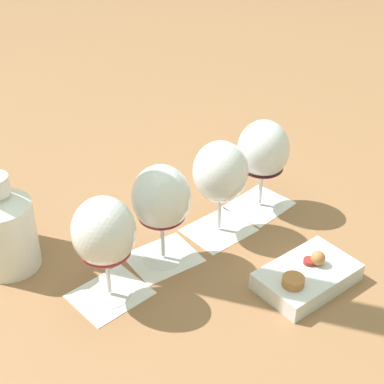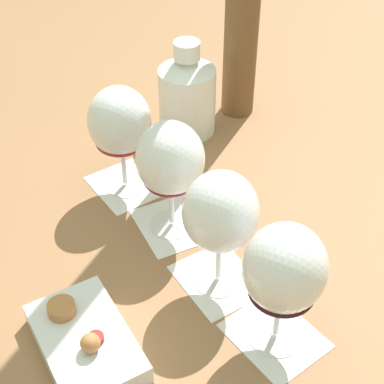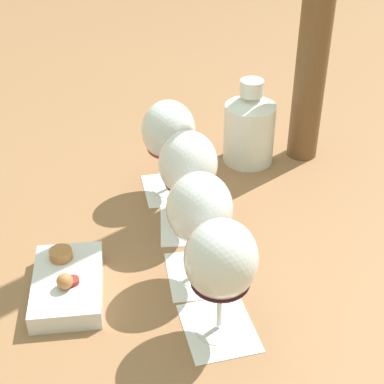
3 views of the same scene
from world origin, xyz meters
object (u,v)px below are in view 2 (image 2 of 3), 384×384
(wine_glass_0, at_px, (120,125))
(ceramic_vase, at_px, (187,94))
(wine_glass_1, at_px, (170,163))
(wine_glass_3, at_px, (284,272))
(snack_dish, at_px, (85,342))
(wine_glass_2, at_px, (220,217))

(wine_glass_0, relative_size, ceramic_vase, 1.03)
(wine_glass_0, distance_m, ceramic_vase, 0.20)
(wine_glass_1, bearing_deg, wine_glass_3, 24.54)
(wine_glass_3, bearing_deg, wine_glass_0, -153.23)
(wine_glass_3, distance_m, snack_dish, 0.26)
(wine_glass_1, bearing_deg, wine_glass_0, -148.81)
(wine_glass_0, xyz_separation_m, wine_glass_3, (0.33, 0.17, 0.00))
(ceramic_vase, relative_size, snack_dish, 0.93)
(wine_glass_2, relative_size, ceramic_vase, 1.03)
(wine_glass_2, relative_size, snack_dish, 0.96)
(snack_dish, bearing_deg, ceramic_vase, 156.96)
(ceramic_vase, distance_m, snack_dish, 0.51)
(wine_glass_1, xyz_separation_m, wine_glass_3, (0.23, 0.10, 0.00))
(ceramic_vase, bearing_deg, snack_dish, -23.04)
(wine_glass_3, height_order, snack_dish, wine_glass_3)
(wine_glass_1, distance_m, snack_dish, 0.27)
(wine_glass_0, relative_size, wine_glass_3, 1.00)
(ceramic_vase, xyz_separation_m, snack_dish, (0.47, -0.20, -0.06))
(ceramic_vase, bearing_deg, wine_glass_2, -2.09)
(wine_glass_1, distance_m, wine_glass_3, 0.25)
(wine_glass_0, xyz_separation_m, wine_glass_2, (0.23, 0.11, -0.00))
(ceramic_vase, bearing_deg, wine_glass_3, 4.80)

